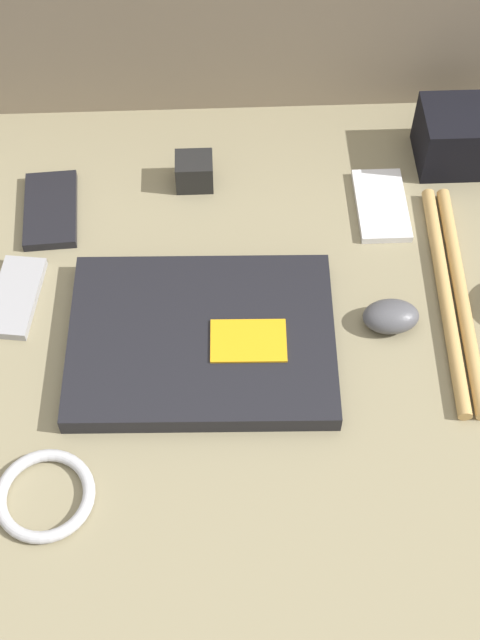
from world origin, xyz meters
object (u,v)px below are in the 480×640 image
laptop (202,339)px  computer_mouse (391,317)px  phone_small (381,205)px  camera_pouch (469,136)px  phone_silver (51,210)px  phone_black (16,297)px  charger_brick (194,172)px

laptop → computer_mouse: (0.23, 0.02, 0.00)m
computer_mouse → phone_small: bearing=84.5°
computer_mouse → camera_pouch: 0.32m
computer_mouse → phone_small: computer_mouse is taller
laptop → computer_mouse: size_ratio=4.64×
camera_pouch → phone_small: bearing=-145.3°
laptop → phone_silver: size_ratio=2.43×
phone_silver → phone_small: size_ratio=1.07×
phone_black → phone_small: bearing=23.6°
phone_black → computer_mouse: bearing=0.7°
phone_black → phone_silver: bearing=85.2°
phone_silver → phone_small: phone_silver is taller
phone_silver → phone_black: size_ratio=1.05×
laptop → phone_black: bearing=163.1°
computer_mouse → camera_pouch: camera_pouch is taller
laptop → charger_brick: bearing=93.0°
computer_mouse → charger_brick: 0.34m
computer_mouse → phone_black: (-0.46, 0.06, -0.01)m
computer_mouse → phone_silver: size_ratio=0.52×
phone_black → phone_small: size_ratio=1.01×
phone_black → phone_small: phone_black is taller
phone_black → camera_pouch: camera_pouch is taller
laptop → charger_brick: (-0.01, 0.27, 0.01)m
phone_silver → computer_mouse: bearing=-28.6°
laptop → phone_black: (-0.23, 0.08, -0.01)m
phone_silver → phone_small: (0.45, -0.01, -0.00)m
laptop → phone_small: size_ratio=2.60×
phone_small → phone_silver: bearing=178.7°
laptop → charger_brick: 0.27m
laptop → charger_brick: size_ratio=6.38×
phone_silver → camera_pouch: bearing=4.5°
computer_mouse → laptop: bearing=-176.0°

